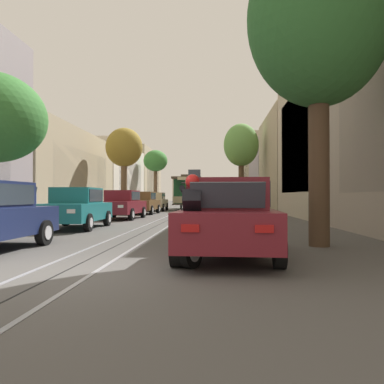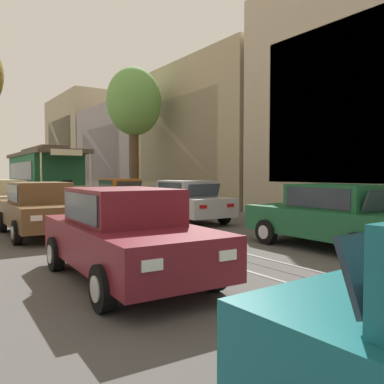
% 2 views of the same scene
% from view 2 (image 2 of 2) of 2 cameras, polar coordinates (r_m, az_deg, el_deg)
% --- Properties ---
extents(ground_plane, '(160.00, 160.00, 0.00)m').
position_cam_2_polar(ground_plane, '(17.64, -15.43, -3.44)').
color(ground_plane, '#4C4947').
extents(trolley_track_rails, '(1.14, 70.64, 0.01)m').
position_cam_2_polar(trolley_track_rails, '(21.71, -19.00, -2.35)').
color(trolley_track_rails, gray).
rests_on(trolley_track_rails, ground).
extents(building_facade_right, '(5.51, 62.34, 10.65)m').
position_cam_2_polar(building_facade_right, '(27.51, -0.23, 8.54)').
color(building_facade_right, gray).
rests_on(building_facade_right, ground).
extents(parked_car_maroon_mid_left, '(2.11, 4.41, 1.58)m').
position_cam_2_polar(parked_car_maroon_mid_left, '(7.02, -9.53, -5.89)').
color(parked_car_maroon_mid_left, maroon).
rests_on(parked_car_maroon_mid_left, ground).
extents(parked_car_brown_fourth_left, '(2.06, 4.39, 1.58)m').
position_cam_2_polar(parked_car_brown_fourth_left, '(12.73, -20.84, -2.21)').
color(parked_car_brown_fourth_left, brown).
rests_on(parked_car_brown_fourth_left, ground).
extents(parked_car_beige_fifth_left, '(2.01, 4.36, 1.58)m').
position_cam_2_polar(parked_car_beige_fifth_left, '(18.60, -25.28, -0.82)').
color(parked_car_beige_fifth_left, '#C1B28E').
rests_on(parked_car_beige_fifth_left, ground).
extents(parked_car_green_mid_right, '(2.04, 4.38, 1.58)m').
position_cam_2_polar(parked_car_green_mid_right, '(10.31, 19.45, -3.29)').
color(parked_car_green_mid_right, '#1E6038').
rests_on(parked_car_green_mid_right, ground).
extents(parked_car_silver_fourth_right, '(2.14, 4.42, 1.58)m').
position_cam_2_polar(parked_car_silver_fourth_right, '(15.19, -0.96, -1.28)').
color(parked_car_silver_fourth_right, '#B7B7BC').
rests_on(parked_car_silver_fourth_right, ground).
extents(parked_car_orange_fifth_right, '(2.00, 4.36, 1.58)m').
position_cam_2_polar(parked_car_orange_fifth_right, '(20.85, -10.45, -0.27)').
color(parked_car_orange_fifth_right, orange).
rests_on(parked_car_orange_fifth_right, ground).
extents(street_tree_kerb_right_second, '(3.30, 2.94, 8.14)m').
position_cam_2_polar(street_tree_kerb_right_second, '(24.45, -8.27, 12.43)').
color(street_tree_kerb_right_second, '#4C3826').
rests_on(street_tree_kerb_right_second, ground).
extents(cable_car_trolley, '(2.74, 9.16, 3.28)m').
position_cam_2_polar(cable_car_trolley, '(23.84, -20.47, 2.04)').
color(cable_car_trolley, '#1E5B38').
rests_on(cable_car_trolley, ground).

